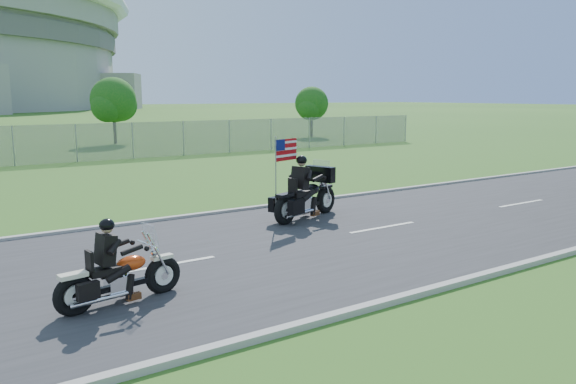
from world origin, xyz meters
TOP-DOWN VIEW (x-y plane):
  - ground at (0.00, 0.00)m, footprint 420.00×420.00m
  - road at (0.00, 0.00)m, footprint 120.00×8.00m
  - curb_north at (0.00, 4.05)m, footprint 120.00×0.18m
  - curb_south at (0.00, -4.05)m, footprint 120.00×0.18m
  - tree_fence_near at (6.04, 30.04)m, footprint 3.52×3.28m
  - tree_fence_far at (22.04, 28.03)m, footprint 3.08×2.87m
  - motorcycle_lead at (-3.41, -1.59)m, footprint 2.24×0.75m
  - motorcycle_follow at (2.99, 2.06)m, footprint 2.67×1.31m

SIDE VIEW (x-z plane):
  - ground at x=0.00m, z-range 0.00..0.00m
  - road at x=0.00m, z-range 0.00..0.04m
  - curb_north at x=0.00m, z-range -0.01..0.11m
  - curb_south at x=0.00m, z-range -0.01..0.11m
  - motorcycle_lead at x=-3.41m, z-range -0.27..1.24m
  - motorcycle_follow at x=2.99m, z-range -0.52..1.77m
  - tree_fence_far at x=22.04m, z-range 0.54..4.74m
  - tree_fence_near at x=6.04m, z-range 0.60..5.35m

